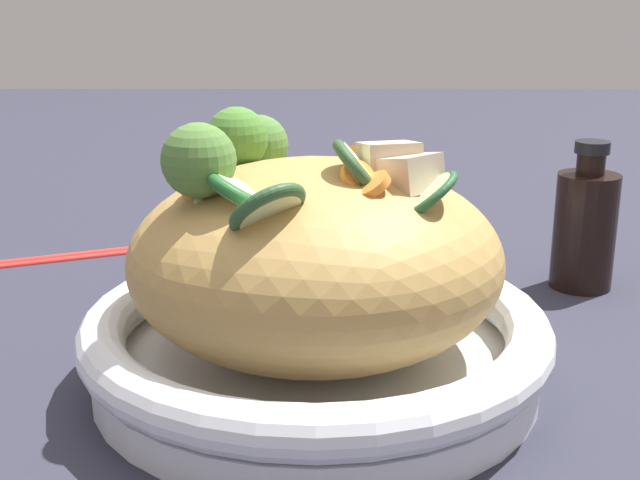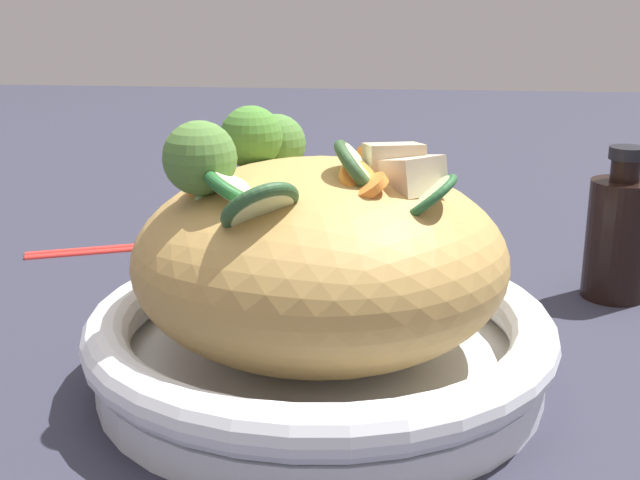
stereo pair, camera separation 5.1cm
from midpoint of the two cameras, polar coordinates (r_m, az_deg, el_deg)
ground_plane at (r=0.54m, az=2.72°, el=-9.38°), size 3.00×3.00×0.00m
serving_bowl at (r=0.53m, az=2.76°, el=-6.89°), size 0.29×0.29×0.05m
noodle_heap at (r=0.51m, az=2.85°, el=-1.29°), size 0.23×0.23×0.12m
broccoli_florets at (r=0.53m, az=-2.38°, el=6.19°), size 0.07×0.17×0.07m
carrot_coins at (r=0.48m, az=3.69°, el=4.40°), size 0.13×0.09×0.02m
zucchini_slices at (r=0.46m, az=2.70°, el=3.25°), size 0.14×0.10×0.05m
chicken_chunks at (r=0.49m, az=8.40°, el=4.75°), size 0.05×0.06×0.03m
soy_sauce_bottle at (r=0.71m, az=21.42°, el=0.28°), size 0.05×0.05×0.12m
chopsticks_pair at (r=0.81m, az=-10.06°, el=-0.32°), size 0.20×0.09×0.01m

